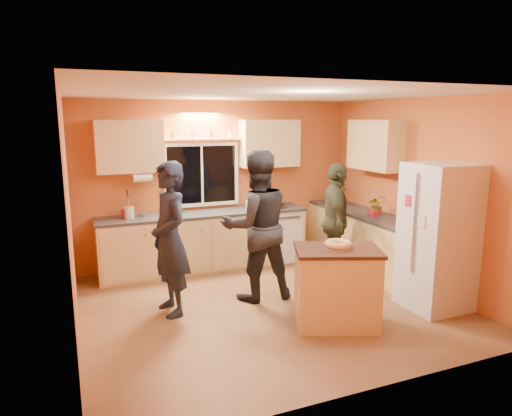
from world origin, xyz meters
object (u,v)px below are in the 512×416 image
refrigerator (438,237)px  island (337,286)px  person_right (336,221)px  person_left (170,239)px  person_center (257,226)px

refrigerator → island: 1.48m
island → person_right: (0.83, 1.37, 0.39)m
refrigerator → person_left: 3.25m
person_left → person_center: size_ratio=0.95×
person_center → person_right: 1.40m
island → person_right: bearing=80.4°
person_right → island: bearing=173.1°
refrigerator → person_center: 2.24m
person_left → person_right: person_left is taller
person_right → refrigerator: bearing=-133.2°
refrigerator → person_right: bearing=112.7°
person_center → person_left: bearing=5.1°
refrigerator → person_left: size_ratio=0.98×
refrigerator → island: bearing=179.1°
island → person_center: bearing=137.7°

